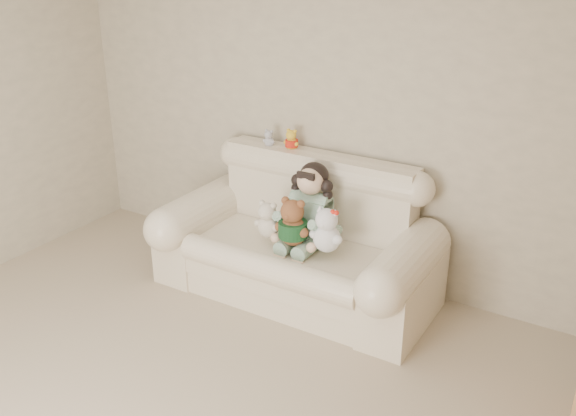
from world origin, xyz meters
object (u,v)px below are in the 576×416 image
(brown_teddy, at_px, (293,218))
(cream_teddy, at_px, (268,216))
(seated_child, at_px, (311,204))
(white_cat, at_px, (327,225))
(sofa, at_px, (295,232))

(brown_teddy, bearing_deg, cream_teddy, 169.06)
(brown_teddy, distance_m, cream_teddy, 0.23)
(brown_teddy, bearing_deg, seated_child, 78.72)
(seated_child, relative_size, cream_teddy, 1.90)
(seated_child, distance_m, cream_teddy, 0.33)
(white_cat, bearing_deg, seated_child, 119.57)
(seated_child, relative_size, brown_teddy, 1.50)
(brown_teddy, relative_size, cream_teddy, 1.27)
(sofa, distance_m, seated_child, 0.25)
(brown_teddy, bearing_deg, sofa, 108.01)
(brown_teddy, distance_m, white_cat, 0.26)
(sofa, xyz_separation_m, white_cat, (0.33, -0.12, 0.18))
(sofa, relative_size, cream_teddy, 6.30)
(seated_child, xyz_separation_m, cream_teddy, (-0.24, -0.22, -0.07))
(sofa, bearing_deg, brown_teddy, -64.51)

